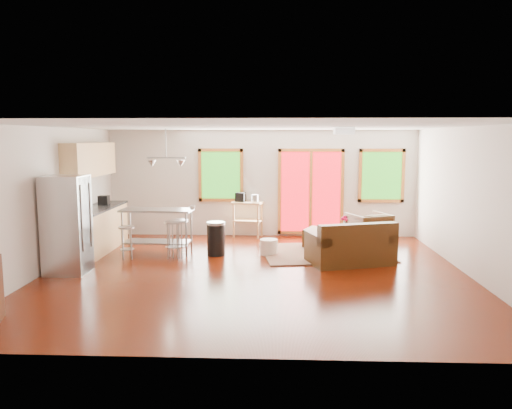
{
  "coord_description": "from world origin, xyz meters",
  "views": [
    {
      "loc": [
        0.39,
        -8.68,
        2.39
      ],
      "look_at": [
        0.0,
        0.3,
        1.2
      ],
      "focal_mm": 35.0,
      "sensor_mm": 36.0,
      "label": 1
    }
  ],
  "objects_px": {
    "refrigerator": "(67,225)",
    "island": "(157,223)",
    "rug": "(324,253)",
    "loveseat": "(351,247)",
    "coffee_table": "(354,234)",
    "ottoman": "(320,238)",
    "armchair": "(368,228)",
    "kitchen_cart": "(247,207)"
  },
  "relations": [
    {
      "from": "loveseat",
      "to": "kitchen_cart",
      "type": "height_order",
      "value": "kitchen_cart"
    },
    {
      "from": "armchair",
      "to": "refrigerator",
      "type": "relative_size",
      "value": 0.47
    },
    {
      "from": "ottoman",
      "to": "kitchen_cart",
      "type": "distance_m",
      "value": 2.08
    },
    {
      "from": "coffee_table",
      "to": "ottoman",
      "type": "bearing_deg",
      "value": 152.97
    },
    {
      "from": "coffee_table",
      "to": "island",
      "type": "distance_m",
      "value": 4.18
    },
    {
      "from": "armchair",
      "to": "kitchen_cart",
      "type": "xyz_separation_m",
      "value": [
        -2.78,
        0.92,
        0.33
      ]
    },
    {
      "from": "coffee_table",
      "to": "armchair",
      "type": "bearing_deg",
      "value": 52.43
    },
    {
      "from": "rug",
      "to": "coffee_table",
      "type": "height_order",
      "value": "coffee_table"
    },
    {
      "from": "coffee_table",
      "to": "refrigerator",
      "type": "height_order",
      "value": "refrigerator"
    },
    {
      "from": "rug",
      "to": "loveseat",
      "type": "relative_size",
      "value": 1.46
    },
    {
      "from": "rug",
      "to": "kitchen_cart",
      "type": "xyz_separation_m",
      "value": [
        -1.73,
        1.7,
        0.73
      ]
    },
    {
      "from": "rug",
      "to": "armchair",
      "type": "xyz_separation_m",
      "value": [
        1.05,
        0.78,
        0.4
      ]
    },
    {
      "from": "refrigerator",
      "to": "kitchen_cart",
      "type": "height_order",
      "value": "refrigerator"
    },
    {
      "from": "rug",
      "to": "refrigerator",
      "type": "height_order",
      "value": "refrigerator"
    },
    {
      "from": "ottoman",
      "to": "island",
      "type": "distance_m",
      "value": 3.57
    },
    {
      "from": "rug",
      "to": "refrigerator",
      "type": "distance_m",
      "value": 5.1
    },
    {
      "from": "coffee_table",
      "to": "ottoman",
      "type": "height_order",
      "value": "coffee_table"
    },
    {
      "from": "refrigerator",
      "to": "rug",
      "type": "bearing_deg",
      "value": 19.1
    },
    {
      "from": "ottoman",
      "to": "kitchen_cart",
      "type": "xyz_separation_m",
      "value": [
        -1.7,
        1.09,
        0.54
      ]
    },
    {
      "from": "armchair",
      "to": "kitchen_cart",
      "type": "bearing_deg",
      "value": -41.01
    },
    {
      "from": "rug",
      "to": "kitchen_cart",
      "type": "height_order",
      "value": "kitchen_cart"
    },
    {
      "from": "loveseat",
      "to": "kitchen_cart",
      "type": "xyz_separation_m",
      "value": [
        -2.16,
        2.56,
        0.42
      ]
    },
    {
      "from": "island",
      "to": "rug",
      "type": "bearing_deg",
      "value": 2.41
    },
    {
      "from": "coffee_table",
      "to": "ottoman",
      "type": "distance_m",
      "value": 0.79
    },
    {
      "from": "armchair",
      "to": "island",
      "type": "height_order",
      "value": "island"
    },
    {
      "from": "kitchen_cart",
      "to": "armchair",
      "type": "bearing_deg",
      "value": -18.32
    },
    {
      "from": "loveseat",
      "to": "ottoman",
      "type": "height_order",
      "value": "loveseat"
    },
    {
      "from": "armchair",
      "to": "island",
      "type": "xyz_separation_m",
      "value": [
        -4.54,
        -0.92,
        0.23
      ]
    },
    {
      "from": "armchair",
      "to": "ottoman",
      "type": "height_order",
      "value": "armchair"
    },
    {
      "from": "coffee_table",
      "to": "ottoman",
      "type": "xyz_separation_m",
      "value": [
        -0.69,
        0.35,
        -0.16
      ]
    },
    {
      "from": "coffee_table",
      "to": "refrigerator",
      "type": "xyz_separation_m",
      "value": [
        -5.37,
        -1.99,
        0.51
      ]
    },
    {
      "from": "island",
      "to": "kitchen_cart",
      "type": "distance_m",
      "value": 2.55
    },
    {
      "from": "loveseat",
      "to": "refrigerator",
      "type": "xyz_separation_m",
      "value": [
        -5.15,
        -0.86,
        0.55
      ]
    },
    {
      "from": "ottoman",
      "to": "loveseat",
      "type": "bearing_deg",
      "value": -72.53
    },
    {
      "from": "refrigerator",
      "to": "ottoman",
      "type": "bearing_deg",
      "value": 25.53
    },
    {
      "from": "ottoman",
      "to": "island",
      "type": "relative_size",
      "value": 0.41
    },
    {
      "from": "coffee_table",
      "to": "loveseat",
      "type": "bearing_deg",
      "value": -101.32
    },
    {
      "from": "refrigerator",
      "to": "island",
      "type": "xyz_separation_m",
      "value": [
        1.22,
        1.58,
        -0.23
      ]
    },
    {
      "from": "coffee_table",
      "to": "kitchen_cart",
      "type": "xyz_separation_m",
      "value": [
        -2.38,
        1.44,
        0.38
      ]
    },
    {
      "from": "kitchen_cart",
      "to": "rug",
      "type": "bearing_deg",
      "value": -44.38
    },
    {
      "from": "coffee_table",
      "to": "ottoman",
      "type": "relative_size",
      "value": 1.79
    },
    {
      "from": "refrigerator",
      "to": "island",
      "type": "relative_size",
      "value": 1.16
    }
  ]
}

